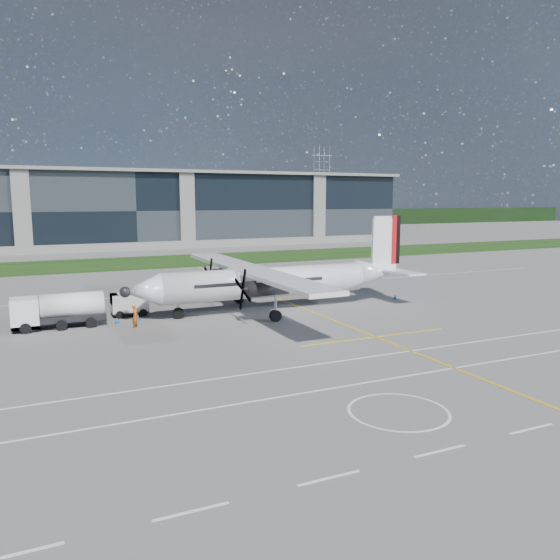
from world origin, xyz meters
The scene contains 15 objects.
ground centered at (0.00, 40.00, 0.00)m, with size 400.00×400.00×0.00m, color slate.
grass_strip centered at (0.00, 48.00, 0.02)m, with size 400.00×18.00×0.04m, color #14370F.
terminal_building centered at (0.00, 80.00, 7.50)m, with size 120.00×20.00×15.00m, color black.
tree_line centered at (0.00, 140.00, 3.00)m, with size 400.00×6.00×6.00m, color black.
pylon_east centered at (85.00, 150.00, 15.00)m, with size 9.00×4.60×30.00m, color gray, non-canonical shape.
yellow_taxiway_centerline centered at (3.00, 10.00, 0.01)m, with size 0.20×70.00×0.01m, color yellow.
white_lane_line centered at (0.00, -14.00, 0.01)m, with size 90.00×0.15×0.01m, color white.
turboprop_aircraft centered at (0.52, 5.84, 4.12)m, with size 26.50×27.48×8.24m, color white, non-canonical shape.
fuel_tanker_truck centered at (-17.93, 6.58, 1.33)m, with size 7.08×2.30×2.65m, color white, non-canonical shape.
baggage_tug centered at (-11.74, 8.86, 0.96)m, with size 3.19×1.91×1.91m, color silver, non-canonical shape.
ground_crew_person centered at (-12.12, 4.12, 1.04)m, with size 0.84×0.60×2.07m, color #F25907.
safety_cone_nose_stbd centered at (-11.46, 6.71, 0.25)m, with size 0.36×0.36×0.50m, color blue.
safety_cone_fwd centered at (-13.18, 6.29, 0.25)m, with size 0.36×0.36×0.50m, color blue.
safety_cone_stbdwing centered at (-2.30, 19.38, 0.25)m, with size 0.36×0.36×0.50m, color blue.
safety_cone_tail centered at (13.38, 5.67, 0.25)m, with size 0.36×0.36×0.50m, color blue.
Camera 1 is at (-19.14, -37.69, 9.80)m, focal length 35.00 mm.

